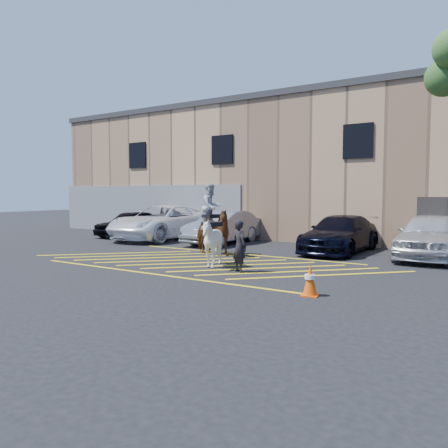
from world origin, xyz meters
The scene contains 12 objects.
ground centered at (0.00, 0.00, 0.00)m, with size 90.00×90.00×0.00m, color black.
car_black_suv centered at (-8.67, 4.99, 0.71)m, with size 1.67×4.15×1.41m, color black.
car_white_pickup centered at (-6.22, 4.79, 0.86)m, with size 2.86×6.20×1.72m, color white.
car_silver_sedan centered at (-2.56, 4.80, 0.76)m, with size 1.61×4.62×1.52m, color gray.
car_blue_suv centered at (2.97, 4.85, 0.73)m, with size 2.03×5.00×1.45m, color black.
car_white_suv centered at (6.23, 4.81, 0.83)m, with size 1.95×4.86×1.66m, color silver.
handler centered at (1.89, -1.17, 0.78)m, with size 0.57×0.37×1.55m, color black.
warehouse centered at (-0.01, 11.99, 3.65)m, with size 32.42×10.20×7.30m.
hatching_zone centered at (0.00, -0.30, 0.01)m, with size 12.60×5.12×0.01m.
mounted_bay centered at (-0.90, 1.40, 1.10)m, with size 2.22×1.38×2.72m.
saddled_white centered at (0.68, -0.84, 0.78)m, with size 1.68×1.76×1.54m.
traffic_cone centered at (4.78, -2.88, 0.37)m, with size 0.44×0.44×0.73m.
Camera 1 is at (8.44, -12.19, 2.33)m, focal length 35.00 mm.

